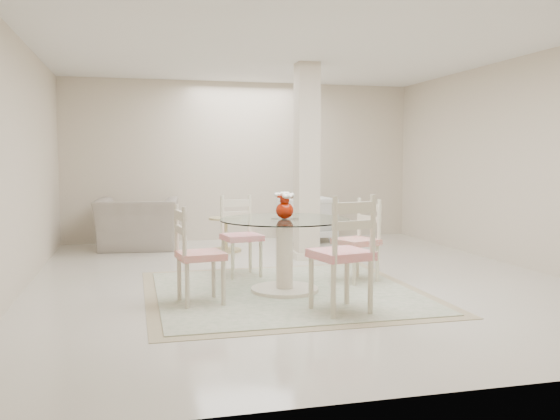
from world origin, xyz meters
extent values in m
plane|color=silver|center=(0.00, 0.00, 0.00)|extent=(7.00, 7.00, 0.00)
cube|color=beige|center=(0.00, 3.50, 1.35)|extent=(6.00, 0.02, 2.70)
cube|color=beige|center=(0.00, -3.50, 1.35)|extent=(6.00, 0.02, 2.70)
cube|color=beige|center=(-3.00, 0.00, 1.35)|extent=(0.02, 7.00, 2.70)
cube|color=beige|center=(3.00, 0.00, 1.35)|extent=(0.02, 7.00, 2.70)
cube|color=white|center=(0.00, 0.00, 2.70)|extent=(6.00, 7.00, 0.02)
cube|color=beige|center=(0.50, 1.30, 1.35)|extent=(0.30, 0.30, 2.70)
cube|color=tan|center=(-0.33, -0.68, 0.00)|extent=(2.86, 2.86, 0.01)
cube|color=beige|center=(-0.33, -0.68, 0.01)|extent=(2.62, 2.62, 0.01)
cylinder|color=beige|center=(-0.33, -0.68, 0.03)|extent=(0.70, 0.70, 0.05)
cylinder|color=beige|center=(-0.33, -0.68, 0.40)|extent=(0.18, 0.18, 0.72)
cylinder|color=beige|center=(-0.33, -0.68, 0.75)|extent=(0.29, 0.29, 0.03)
cylinder|color=white|center=(-0.33, -0.68, 0.77)|extent=(1.34, 1.34, 0.01)
ellipsoid|color=#A11904|center=(-0.33, -0.68, 0.86)|extent=(0.18, 0.18, 0.17)
cylinder|color=#A11904|center=(-0.33, -0.68, 0.97)|extent=(0.10, 0.10, 0.05)
cylinder|color=#A11904|center=(-0.33, -0.68, 1.01)|extent=(0.16, 0.16, 0.02)
ellipsoid|color=white|center=(-0.33, -0.68, 1.03)|extent=(0.11, 0.11, 0.05)
ellipsoid|color=white|center=(-0.27, -0.66, 1.02)|extent=(0.11, 0.11, 0.05)
ellipsoid|color=white|center=(-0.38, -0.65, 1.02)|extent=(0.11, 0.11, 0.05)
ellipsoid|color=white|center=(-0.32, -0.74, 1.01)|extent=(0.11, 0.11, 0.05)
cylinder|color=#EFE7C5|center=(0.36, -0.29, 0.22)|extent=(0.04, 0.04, 0.43)
cylinder|color=#EFE7C5|center=(0.48, -0.61, 0.22)|extent=(0.04, 0.04, 0.43)
cylinder|color=#EFE7C5|center=(0.68, -0.18, 0.22)|extent=(0.04, 0.04, 0.43)
cylinder|color=#EFE7C5|center=(0.80, -0.50, 0.22)|extent=(0.04, 0.04, 0.43)
cube|color=red|center=(0.58, -0.39, 0.47)|extent=(0.53, 0.53, 0.07)
cube|color=#EFE7C5|center=(0.76, -0.33, 0.78)|extent=(0.16, 0.37, 0.51)
cylinder|color=beige|center=(-0.76, 0.02, 0.22)|extent=(0.04, 0.04, 0.44)
cylinder|color=beige|center=(-0.42, 0.08, 0.22)|extent=(0.04, 0.04, 0.44)
cylinder|color=beige|center=(-0.82, 0.36, 0.22)|extent=(0.04, 0.04, 0.44)
cylinder|color=beige|center=(-0.47, 0.42, 0.22)|extent=(0.04, 0.04, 0.44)
cube|color=red|center=(-0.62, 0.22, 0.48)|extent=(0.49, 0.49, 0.07)
cube|color=beige|center=(-0.65, 0.41, 0.80)|extent=(0.39, 0.11, 0.52)
cylinder|color=beige|center=(-1.04, -1.12, 0.22)|extent=(0.04, 0.04, 0.44)
cylinder|color=beige|center=(-1.08, -0.78, 0.22)|extent=(0.04, 0.04, 0.44)
cylinder|color=beige|center=(-1.38, -1.17, 0.22)|extent=(0.04, 0.04, 0.44)
cylinder|color=beige|center=(-1.43, -0.83, 0.22)|extent=(0.04, 0.04, 0.44)
cube|color=red|center=(-1.23, -0.97, 0.48)|extent=(0.48, 0.48, 0.07)
cube|color=beige|center=(-1.42, -1.00, 0.80)|extent=(0.09, 0.39, 0.52)
cylinder|color=beige|center=(0.11, -1.36, 0.25)|extent=(0.05, 0.05, 0.50)
cylinder|color=beige|center=(-0.27, -1.44, 0.25)|extent=(0.05, 0.05, 0.50)
cylinder|color=beige|center=(0.20, -1.74, 0.25)|extent=(0.05, 0.05, 0.50)
cylinder|color=beige|center=(-0.18, -1.82, 0.25)|extent=(0.05, 0.05, 0.50)
cube|color=red|center=(-0.04, -1.59, 0.54)|extent=(0.57, 0.57, 0.08)
cube|color=beige|center=(0.01, -1.80, 0.90)|extent=(0.43, 0.14, 0.58)
imported|color=gray|center=(-1.79, 2.76, 0.39)|extent=(1.32, 1.18, 0.78)
imported|color=white|center=(1.01, 2.99, 0.38)|extent=(0.86, 0.88, 0.76)
cylinder|color=tan|center=(-0.51, 2.18, 0.02)|extent=(0.48, 0.48, 0.04)
cylinder|color=tan|center=(-0.51, 2.18, 0.26)|extent=(0.07, 0.07, 0.46)
cylinder|color=tan|center=(-0.51, 2.18, 0.50)|extent=(0.50, 0.50, 0.03)
camera|label=1|loc=(-1.84, -6.59, 1.40)|focal=38.00mm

